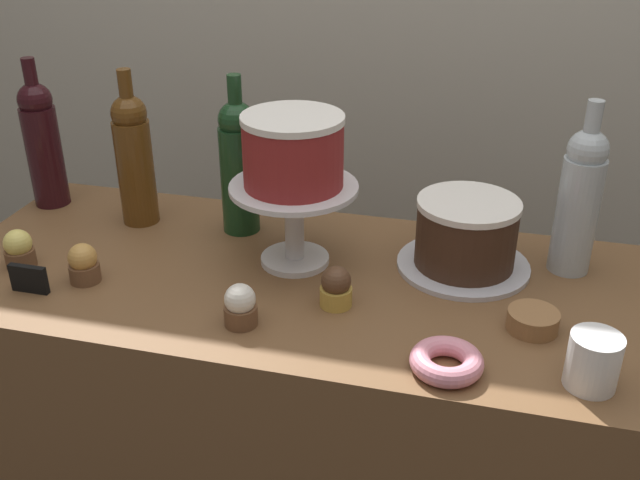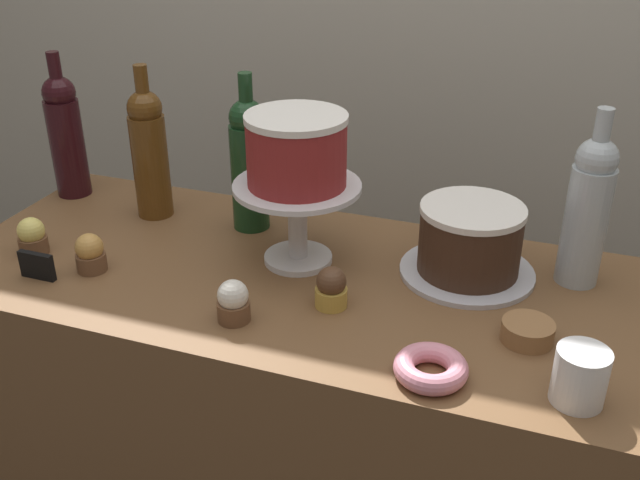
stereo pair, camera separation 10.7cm
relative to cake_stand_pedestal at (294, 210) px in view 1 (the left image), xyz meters
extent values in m
cube|color=#BCB7A8|center=(0.06, 0.81, 0.23)|extent=(6.00, 0.05, 2.60)
cube|color=brown|center=(0.06, -0.05, -0.59)|extent=(1.43, 0.57, 0.96)
cylinder|color=silver|center=(0.00, 0.00, -0.10)|extent=(0.13, 0.13, 0.01)
cylinder|color=silver|center=(0.00, 0.00, -0.03)|extent=(0.04, 0.04, 0.14)
cylinder|color=silver|center=(0.00, 0.00, 0.05)|extent=(0.24, 0.24, 0.01)
cylinder|color=maroon|center=(0.00, 0.00, 0.11)|extent=(0.18, 0.18, 0.12)
cylinder|color=white|center=(0.00, 0.00, 0.18)|extent=(0.18, 0.18, 0.01)
cylinder|color=silver|center=(0.31, 0.06, -0.10)|extent=(0.25, 0.25, 0.01)
cylinder|color=#3D2619|center=(0.31, 0.06, -0.04)|extent=(0.19, 0.19, 0.12)
cylinder|color=white|center=(0.31, 0.06, 0.02)|extent=(0.19, 0.19, 0.01)
cylinder|color=#B2BCC1|center=(0.50, 0.10, 0.00)|extent=(0.08, 0.08, 0.22)
sphere|color=#B2BCC1|center=(0.50, 0.10, 0.13)|extent=(0.07, 0.07, 0.07)
cylinder|color=#B2BCC1|center=(0.50, 0.10, 0.18)|extent=(0.03, 0.03, 0.08)
cylinder|color=#5B3814|center=(-0.37, 0.09, 0.00)|extent=(0.08, 0.08, 0.22)
sphere|color=#5B3814|center=(-0.37, 0.09, 0.13)|extent=(0.07, 0.07, 0.07)
cylinder|color=#5B3814|center=(-0.37, 0.09, 0.18)|extent=(0.03, 0.03, 0.08)
cylinder|color=#193D1E|center=(-0.15, 0.11, 0.00)|extent=(0.08, 0.08, 0.22)
sphere|color=#193D1E|center=(-0.15, 0.11, 0.13)|extent=(0.07, 0.07, 0.07)
cylinder|color=#193D1E|center=(-0.15, 0.11, 0.18)|extent=(0.03, 0.03, 0.08)
cylinder|color=black|center=(-0.60, 0.13, 0.00)|extent=(0.08, 0.08, 0.22)
sphere|color=black|center=(-0.60, 0.13, 0.13)|extent=(0.07, 0.07, 0.07)
cylinder|color=black|center=(-0.60, 0.13, 0.18)|extent=(0.03, 0.03, 0.08)
cylinder|color=gold|center=(0.11, -0.13, -0.09)|extent=(0.06, 0.06, 0.03)
sphere|color=brown|center=(0.11, -0.13, -0.06)|extent=(0.05, 0.05, 0.05)
cylinder|color=brown|center=(-0.35, -0.16, -0.09)|extent=(0.06, 0.06, 0.03)
sphere|color=#CC9347|center=(-0.35, -0.16, -0.06)|extent=(0.05, 0.05, 0.05)
cylinder|color=brown|center=(-0.50, -0.14, -0.09)|extent=(0.06, 0.06, 0.03)
sphere|color=#EFDB6B|center=(-0.50, -0.14, -0.06)|extent=(0.05, 0.05, 0.05)
cylinder|color=brown|center=(-0.03, -0.23, -0.09)|extent=(0.06, 0.06, 0.03)
sphere|color=white|center=(-0.03, -0.23, -0.06)|extent=(0.05, 0.05, 0.05)
torus|color=pink|center=(0.31, -0.27, -0.09)|extent=(0.11, 0.11, 0.03)
cylinder|color=olive|center=(0.44, -0.12, -0.10)|extent=(0.08, 0.08, 0.01)
cylinder|color=olive|center=(0.44, -0.12, -0.09)|extent=(0.08, 0.08, 0.01)
cylinder|color=olive|center=(0.44, -0.12, -0.08)|extent=(0.08, 0.08, 0.01)
cube|color=black|center=(-0.43, -0.22, -0.08)|extent=(0.07, 0.01, 0.05)
cylinder|color=white|center=(0.52, -0.25, -0.07)|extent=(0.08, 0.08, 0.08)
camera|label=1|loc=(0.35, -1.18, 0.58)|focal=41.18mm
camera|label=2|loc=(0.45, -1.15, 0.58)|focal=41.18mm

